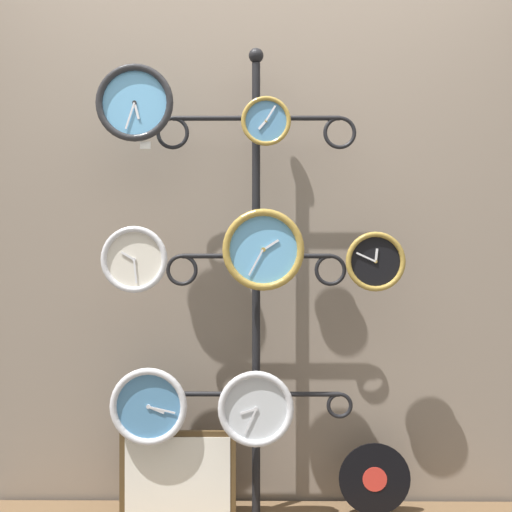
% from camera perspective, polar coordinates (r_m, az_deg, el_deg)
% --- Properties ---
extents(shop_wall, '(4.40, 0.04, 2.80)m').
position_cam_1_polar(shop_wall, '(2.58, 0.04, 6.84)').
color(shop_wall, gray).
rests_on(shop_wall, ground_plane).
extents(display_stand, '(0.81, 0.43, 1.93)m').
position_cam_1_polar(display_stand, '(2.45, 0.01, -11.73)').
color(display_stand, black).
rests_on(display_stand, ground_plane).
extents(clock_top_left, '(0.30, 0.04, 0.30)m').
position_cam_1_polar(clock_top_left, '(2.42, -11.47, 14.09)').
color(clock_top_left, '#60A8DB').
extents(clock_top_center, '(0.19, 0.04, 0.19)m').
position_cam_1_polar(clock_top_center, '(2.37, 0.96, 12.70)').
color(clock_top_center, '#4C84B2').
extents(clock_middle_left, '(0.26, 0.04, 0.26)m').
position_cam_1_polar(clock_middle_left, '(2.36, -11.50, -0.33)').
color(clock_middle_left, silver).
extents(clock_middle_center, '(0.31, 0.04, 0.31)m').
position_cam_1_polar(clock_middle_center, '(2.29, 0.70, 0.60)').
color(clock_middle_center, '#60A8DB').
extents(clock_middle_right, '(0.23, 0.04, 0.23)m').
position_cam_1_polar(clock_middle_right, '(2.37, 11.29, -0.52)').
color(clock_middle_right, black).
extents(clock_bottom_left, '(0.30, 0.04, 0.30)m').
position_cam_1_polar(clock_bottom_left, '(2.43, -10.18, -13.91)').
color(clock_bottom_left, '#4C84B2').
extents(clock_bottom_center, '(0.29, 0.04, 0.29)m').
position_cam_1_polar(clock_bottom_center, '(2.36, 0.02, -14.33)').
color(clock_bottom_center, silver).
extents(vinyl_record, '(0.29, 0.01, 0.29)m').
position_cam_1_polar(vinyl_record, '(2.59, 11.23, -20.11)').
color(vinyl_record, black).
rests_on(vinyl_record, low_shelf).
extents(picture_frame, '(0.46, 0.02, 0.34)m').
position_cam_1_polar(picture_frame, '(2.53, -7.45, -19.89)').
color(picture_frame, '#4C381E').
rests_on(picture_frame, low_shelf).
extents(price_tag_upper, '(0.04, 0.00, 0.03)m').
position_cam_1_polar(price_tag_upper, '(2.38, -10.49, 10.34)').
color(price_tag_upper, white).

